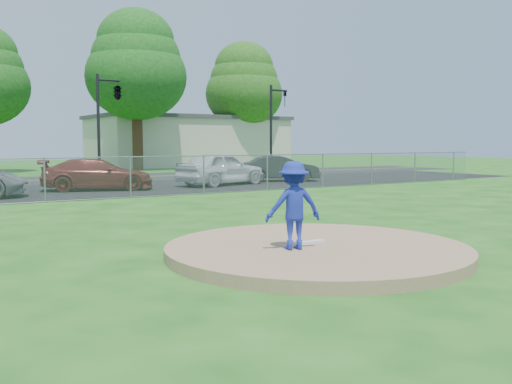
% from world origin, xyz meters
% --- Properties ---
extents(ground, '(120.00, 120.00, 0.00)m').
position_xyz_m(ground, '(0.00, 10.00, 0.00)').
color(ground, '#175212').
rests_on(ground, ground).
extents(pitchers_mound, '(5.40, 5.40, 0.20)m').
position_xyz_m(pitchers_mound, '(0.00, 0.00, 0.10)').
color(pitchers_mound, '#987353').
rests_on(pitchers_mound, ground).
extents(pitching_rubber, '(0.60, 0.15, 0.04)m').
position_xyz_m(pitching_rubber, '(0.00, 0.20, 0.22)').
color(pitching_rubber, white).
rests_on(pitching_rubber, pitchers_mound).
extents(chain_link_fence, '(40.00, 0.06, 1.50)m').
position_xyz_m(chain_link_fence, '(0.00, 12.00, 0.75)').
color(chain_link_fence, gray).
rests_on(chain_link_fence, ground).
extents(parking_lot, '(50.00, 8.00, 0.01)m').
position_xyz_m(parking_lot, '(0.00, 16.50, 0.01)').
color(parking_lot, black).
rests_on(parking_lot, ground).
extents(street, '(60.00, 7.00, 0.01)m').
position_xyz_m(street, '(0.00, 24.00, 0.00)').
color(street, black).
rests_on(street, ground).
extents(commercial_building, '(16.40, 9.40, 4.30)m').
position_xyz_m(commercial_building, '(16.00, 38.00, 2.16)').
color(commercial_building, beige).
rests_on(commercial_building, ground).
extents(tree_right, '(7.28, 7.28, 11.63)m').
position_xyz_m(tree_right, '(9.00, 32.00, 7.65)').
color(tree_right, '#392115').
rests_on(tree_right, ground).
extents(tree_far_right, '(6.72, 6.72, 10.74)m').
position_xyz_m(tree_far_right, '(20.00, 35.00, 7.06)').
color(tree_far_right, '#392614').
rests_on(tree_far_right, ground).
extents(traffic_signal_center, '(1.42, 2.48, 5.60)m').
position_xyz_m(traffic_signal_center, '(3.97, 22.00, 4.61)').
color(traffic_signal_center, black).
rests_on(traffic_signal_center, ground).
extents(traffic_signal_right, '(1.28, 0.20, 5.60)m').
position_xyz_m(traffic_signal_right, '(14.24, 22.00, 3.36)').
color(traffic_signal_right, black).
rests_on(traffic_signal_right, ground).
extents(pitcher, '(1.09, 0.81, 1.51)m').
position_xyz_m(pitcher, '(-0.59, -0.10, 0.95)').
color(pitcher, '#1B2B98').
rests_on(pitcher, pitchers_mound).
extents(parked_car_darkred, '(4.96, 3.29, 1.33)m').
position_xyz_m(parked_car_darkred, '(1.01, 15.93, 0.68)').
color(parked_car_darkred, maroon).
rests_on(parked_car_darkred, parking_lot).
extents(parked_car_pearl, '(4.90, 2.97, 1.56)m').
position_xyz_m(parked_car_pearl, '(6.80, 15.63, 0.79)').
color(parked_car_pearl, silver).
rests_on(parked_car_pearl, parking_lot).
extents(parked_car_charcoal, '(4.24, 2.92, 1.32)m').
position_xyz_m(parked_car_charcoal, '(10.73, 16.35, 0.67)').
color(parked_car_charcoal, '#252527').
rests_on(parked_car_charcoal, parking_lot).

